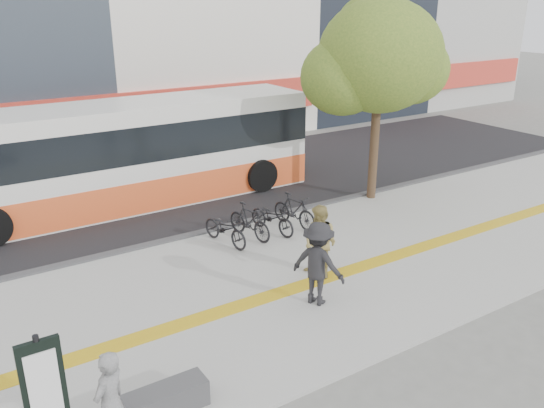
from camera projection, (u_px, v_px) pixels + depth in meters
ground at (260, 333)px, 11.09m from camera, size 120.00×120.00×0.00m
sidewalk at (224, 299)px, 12.26m from camera, size 40.00×7.00×0.08m
tactile_strip at (235, 307)px, 11.85m from camera, size 40.00×0.45×0.01m
street at (115, 201)px, 18.18m from camera, size 40.00×8.00×0.06m
curb at (162, 243)px, 15.01m from camera, size 40.00×0.25×0.14m
bench at (158, 403)px, 8.72m from camera, size 1.60×0.45×0.45m
signboard at (45, 395)px, 7.30m from camera, size 0.55×0.10×2.20m
street_tree at (377, 59)px, 16.98m from camera, size 4.40×3.80×6.31m
bus at (126, 158)px, 17.43m from camera, size 11.99×2.84×3.19m
bicycle_row at (260, 219)px, 15.32m from camera, size 3.05×1.75×0.97m
seated_woman at (110, 404)px, 7.83m from camera, size 0.72×0.67×1.66m
pedestrian_tan at (320, 242)px, 12.91m from camera, size 0.88×1.00×1.74m
pedestrian_dark at (318, 263)px, 11.75m from camera, size 1.14×1.37×1.84m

